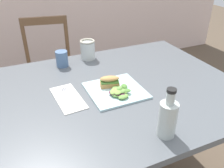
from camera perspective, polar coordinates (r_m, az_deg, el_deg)
dining_table at (r=1.24m, az=-0.52°, el=-5.79°), size 1.32×0.98×0.74m
chair_wooden_far at (r=2.06m, az=-14.57°, el=2.82°), size 0.47×0.47×0.87m
plate_lunch at (r=1.16m, az=0.81°, el=-1.54°), size 0.26×0.26×0.01m
sandwich_half_front at (r=1.17m, az=-0.58°, el=0.66°), size 0.10×0.07×0.06m
salad_mixed_greens at (r=1.12m, az=1.90°, el=-1.77°), size 0.12×0.15×0.03m
napkin_folded at (r=1.13m, az=-10.44°, el=-3.29°), size 0.13×0.25×0.00m
fork_on_napkin at (r=1.14m, az=-10.68°, el=-2.70°), size 0.03×0.19×0.00m
bottle_cold_brew at (r=0.89m, az=13.07°, el=-8.40°), size 0.07×0.07×0.20m
mason_jar_iced_tea at (r=1.50m, az=-5.80°, el=7.95°), size 0.09×0.09×0.12m
cup_extra_side at (r=1.43m, az=-11.87°, el=5.91°), size 0.07×0.07×0.09m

